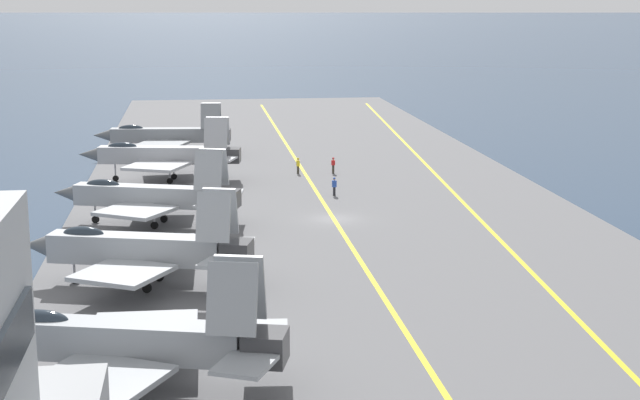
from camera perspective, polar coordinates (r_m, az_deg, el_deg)
name	(u,v)px	position (r m, az deg, el deg)	size (l,w,h in m)	color
ground_plane	(334,224)	(81.99, 0.80, -1.38)	(2000.00, 2000.00, 0.00)	navy
carrier_deck	(334,221)	(81.95, 0.80, -1.24)	(192.72, 44.33, 0.40)	slate
deck_stripe_foul_line	(475,215)	(84.46, 9.02, -0.85)	(173.45, 0.36, 0.01)	yellow
deck_stripe_centerline	(334,219)	(81.90, 0.80, -1.11)	(173.45, 0.36, 0.01)	yellow
parked_jet_nearest	(122,340)	(47.43, -11.43, -8.00)	(12.33, 16.50, 6.68)	gray
parked_jet_second	(140,249)	(63.66, -10.44, -2.83)	(12.50, 15.32, 6.48)	#9EA3A8
parked_jet_third	(149,196)	(80.32, -9.90, 0.24)	(11.87, 15.79, 6.39)	#9EA3A8
parked_jet_fourth	(163,155)	(98.92, -9.12, 2.60)	(12.72, 16.31, 6.50)	#A8AAAF
parked_jet_fifth	(166,135)	(115.10, -8.97, 3.74)	(13.95, 15.96, 6.09)	gray
crew_red_vest	(333,165)	(102.49, 0.77, 2.08)	(0.34, 0.43, 1.72)	#383328
crew_blue_vest	(334,185)	(91.22, 0.84, 0.85)	(0.33, 0.42, 1.74)	#232328
crew_yellow_vest	(298,165)	(102.40, -1.29, 2.06)	(0.42, 0.33, 1.70)	#383328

